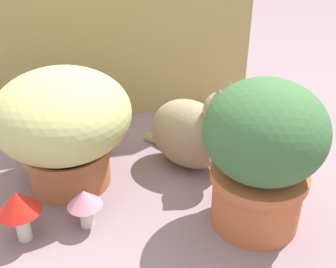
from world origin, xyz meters
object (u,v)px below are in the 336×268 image
(grass_planter, at_px, (64,124))
(cat, at_px, (194,132))
(leafy_planter, at_px, (262,152))
(mushroom_ornament_pink, at_px, (84,201))
(mushroom_ornament_red, at_px, (18,205))

(grass_planter, distance_m, cat, 0.39)
(cat, bearing_deg, grass_planter, -179.16)
(leafy_planter, xyz_separation_m, mushroom_ornament_pink, (-0.43, 0.08, -0.14))
(mushroom_ornament_pink, bearing_deg, grass_planter, 100.39)
(leafy_planter, bearing_deg, cat, 107.29)
(cat, bearing_deg, leafy_planter, -72.71)
(grass_planter, bearing_deg, mushroom_ornament_pink, -79.61)
(grass_planter, distance_m, mushroom_ornament_pink, 0.24)
(cat, relative_size, mushroom_ornament_red, 2.47)
(grass_planter, height_order, cat, grass_planter)
(leafy_planter, height_order, cat, leafy_planter)
(mushroom_ornament_pink, bearing_deg, cat, 31.19)
(mushroom_ornament_pink, bearing_deg, leafy_planter, -10.24)
(leafy_planter, distance_m, mushroom_ornament_pink, 0.46)
(grass_planter, height_order, leafy_planter, leafy_planter)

